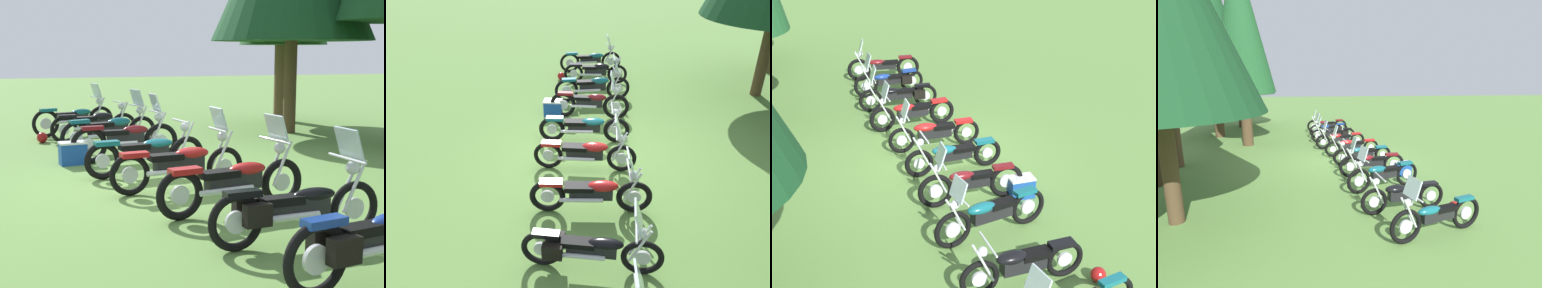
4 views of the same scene
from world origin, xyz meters
TOP-DOWN VIEW (x-y plane):
  - ground_plane at (0.00, 0.00)m, footprint 80.00×80.00m
  - motorcycle_0 at (-6.21, -1.01)m, footprint 0.91×2.25m
  - motorcycle_1 at (-4.98, -0.64)m, footprint 0.72×2.22m
  - motorcycle_2 at (-3.43, -0.46)m, footprint 0.96×2.32m
  - motorcycle_3 at (-2.14, -0.34)m, footprint 0.65×2.29m
  - motorcycle_4 at (-0.70, -0.24)m, footprint 0.73×2.32m
  - motorcycle_5 at (0.61, 0.04)m, footprint 0.65×2.34m
  - motorcycle_6 at (2.05, 0.43)m, footprint 0.80×2.36m
  - motorcycle_7 at (3.51, 0.63)m, footprint 0.72×2.31m
  - picnic_cooler at (-2.12, -1.45)m, footprint 0.42×0.57m
  - dropped_helmet at (-5.10, -1.94)m, footprint 0.27×0.27m

SIDE VIEW (x-z plane):
  - ground_plane at x=0.00m, z-range 0.00..0.00m
  - dropped_helmet at x=-5.10m, z-range 0.00..0.27m
  - picnic_cooler at x=-2.12m, z-range 0.00..0.46m
  - motorcycle_4 at x=-0.70m, z-range -0.06..0.93m
  - motorcycle_7 at x=3.51m, z-range -0.23..1.13m
  - motorcycle_1 at x=-4.98m, z-range -0.04..0.96m
  - motorcycle_6 at x=2.05m, z-range -0.22..1.14m
  - motorcycle_5 at x=0.61m, z-range -0.20..1.14m
  - motorcycle_0 at x=-6.21m, z-range -0.22..1.16m
  - motorcycle_3 at x=-2.14m, z-range -0.22..1.17m
  - motorcycle_2 at x=-3.43m, z-range -0.20..1.19m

